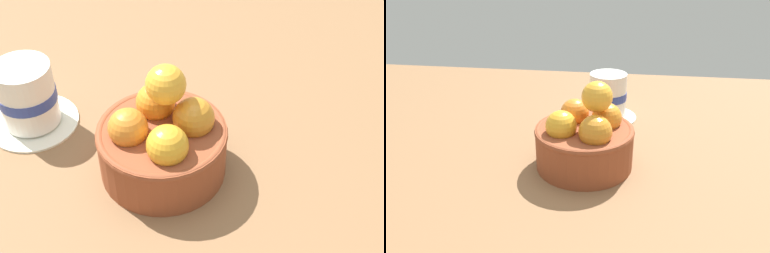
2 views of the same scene
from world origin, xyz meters
TOP-DOWN VIEW (x-y plane):
  - ground_plane at (0.00, 0.00)cm, footprint 151.23×98.01cm
  - terracotta_bowl at (-0.10, 0.04)cm, footprint 14.81×14.81cm
  - coffee_cup at (-2.27, -18.82)cm, footprint 11.44×11.44cm

SIDE VIEW (x-z plane):
  - ground_plane at x=0.00cm, z-range -3.87..0.00cm
  - coffee_cup at x=-2.27cm, z-range -0.33..8.62cm
  - terracotta_bowl at x=-0.10cm, z-range -2.19..11.27cm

